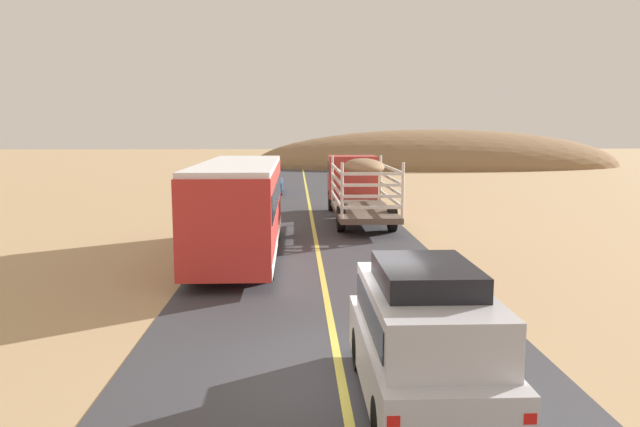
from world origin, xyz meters
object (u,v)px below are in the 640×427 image
at_px(suv_near, 424,336).
at_px(livestock_truck, 356,181).
at_px(bus, 240,206).
at_px(car_far, 269,183).

height_order(suv_near, livestock_truck, livestock_truck).
bearing_deg(suv_near, bus, 108.72).
distance_m(bus, car_far, 20.71).
xyz_separation_m(bus, car_far, (0.09, 20.68, -1.05)).
bearing_deg(car_far, suv_near, -83.29).
bearing_deg(suv_near, livestock_truck, 87.24).
distance_m(livestock_truck, car_far, 12.23).
relative_size(livestock_truck, bus, 0.97).
distance_m(suv_near, livestock_truck, 20.93).
bearing_deg(livestock_truck, car_far, 113.12).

